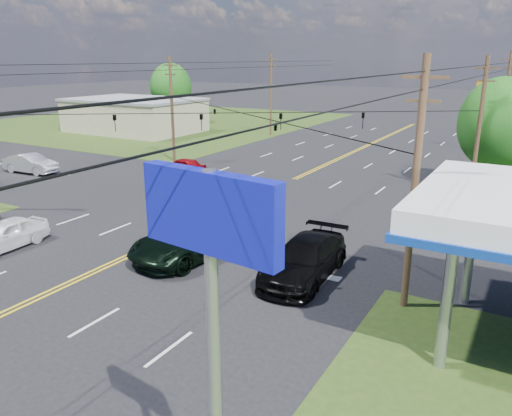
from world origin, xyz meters
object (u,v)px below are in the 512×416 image
Objects in this scene: pole_left_far at (271,93)px; pole_ne at (479,127)px; retail_nw at (135,116)px; pickup_dkgreen at (190,238)px; pole_se at (415,184)px; pole_nw at (172,108)px; tree_right_a at (500,124)px; pickup_white at (5,234)px; suv_black at (305,259)px; polesign_se at (212,284)px; sedan_silver at (31,164)px; tree_far_l at (171,87)px; pole_right_far at (505,102)px.

pole_ne is at bearing -36.16° from pole_left_far.
retail_nw is 2.45× the size of pickup_dkgreen.
pole_nw is (-26.00, 18.00, 0.00)m from pole_se.
tree_right_a reaches higher than pickup_white.
suv_black is 0.76× the size of polesign_se.
sedan_silver is (-7.26, -10.00, -4.10)m from pole_nw.
pole_nw is 29.83m from tree_far_l.
pole_nw is 1.93× the size of sedan_silver.
pole_right_far reaches higher than sedan_silver.
pole_right_far reaches higher than pickup_dkgreen.
pole_nw is 19.00m from pole_left_far.
pole_nw is 1.46× the size of pickup_dkgreen.
pole_ne is at bearing 73.07° from suv_black.
pole_nw is at bearing 130.13° from polesign_se.
pole_se is 2.15× the size of pickup_white.
pickup_dkgreen is at bearing -49.85° from tree_far_l.
sedan_silver is at bearing -125.98° from pole_nw.
pole_se is 21.02m from tree_right_a.
pole_left_far reaches higher than pickup_white.
tree_far_l is 35.30m from sedan_silver.
suv_black is at bearing -105.00° from tree_right_a.
pole_se is 18.00m from pole_ne.
pole_nw reaches higher than sedan_silver.
retail_nw is at bearing 142.59° from pole_nw.
polesign_se is at bearing -91.69° from tree_right_a.
polesign_se is at bearing -73.85° from suv_black.
pole_ne is at bearing -90.00° from pole_right_far.
pole_se is at bearing -42.34° from tree_far_l.
pole_left_far is 2.26× the size of pickup_white.
pickup_white is (6.88, -21.94, -4.16)m from pole_nw.
pole_left_far is (0.00, 19.00, 0.25)m from pole_nw.
retail_nw is 1.68× the size of pole_ne.
polesign_se is (0.00, -12.84, 1.32)m from pole_se.
pole_left_far is 1.22× the size of tree_right_a.
pickup_white is at bearing -115.04° from pole_right_far.
tree_far_l is (-2.00, 10.00, 3.19)m from retail_nw.
pole_right_far is 1.27× the size of polesign_se.
pickup_white is (6.88, -40.94, -4.42)m from pole_left_far.
tree_far_l is (-19.00, 23.00, 0.28)m from pole_nw.
suv_black is at bearing -97.02° from pole_right_far.
pole_se is at bearing -90.00° from pole_right_far.
sedan_silver is (-22.88, 8.04, -0.10)m from pickup_dkgreen.
pole_right_far is 1.15× the size of tree_far_l.
polesign_se reaches higher than sedan_silver.
pole_left_far reaches higher than tree_far_l.
polesign_se is at bearing -127.85° from sedan_silver.
pole_left_far is 1.15× the size of tree_far_l.
pickup_white is at bearing -135.96° from sedan_silver.
tree_right_a is 24.24m from pickup_dkgreen.
polesign_se is (19.12, -8.90, 5.48)m from pickup_white.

